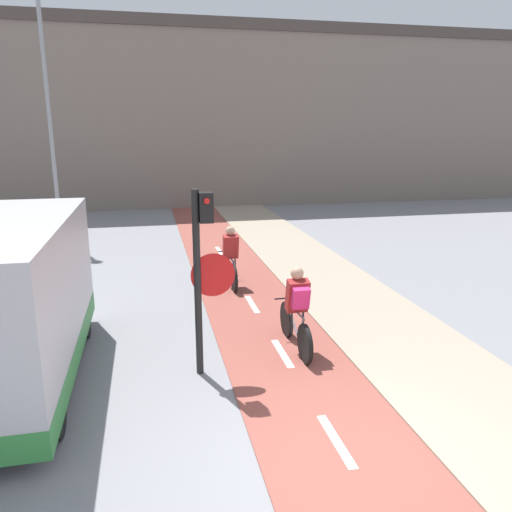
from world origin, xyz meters
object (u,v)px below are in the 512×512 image
(traffic_light_pole, at_px, (203,262))
(street_lamp_far, at_px, (47,92))
(cyclist_near, at_px, (297,311))
(cyclist_far, at_px, (230,259))

(traffic_light_pole, xyz_separation_m, street_lamp_far, (-3.83, 11.23, 3.12))
(traffic_light_pole, bearing_deg, cyclist_near, 16.55)
(traffic_light_pole, distance_m, street_lamp_far, 12.27)
(traffic_light_pole, height_order, street_lamp_far, street_lamp_far)
(traffic_light_pole, height_order, cyclist_far, traffic_light_pole)
(cyclist_near, distance_m, cyclist_far, 3.90)
(street_lamp_far, bearing_deg, traffic_light_pole, -71.17)
(cyclist_near, xyz_separation_m, cyclist_far, (-0.50, 3.86, -0.05))
(cyclist_near, height_order, cyclist_far, cyclist_near)
(cyclist_near, bearing_deg, street_lamp_far, 116.88)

